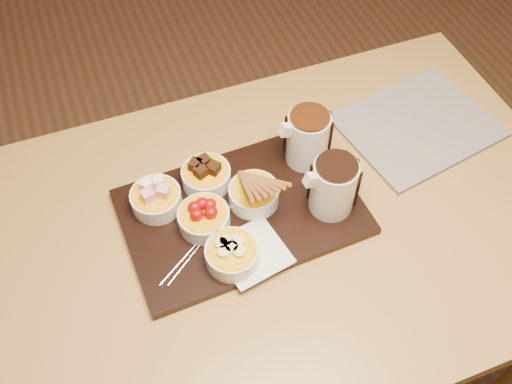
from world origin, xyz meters
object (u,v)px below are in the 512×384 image
object	(u,v)px
serving_board	(242,212)
pitcher_milk_chocolate	(308,139)
newspaper	(417,126)
bowl_strawberries	(204,219)
pitcher_dark_chocolate	(333,187)
dining_table	(286,244)

from	to	relation	value
serving_board	pitcher_milk_chocolate	xyz separation A→B (m)	(0.17, 0.08, 0.07)
serving_board	newspaper	size ratio (longest dim) A/B	1.43
serving_board	bowl_strawberries	bearing A→B (deg)	-176.42
bowl_strawberries	pitcher_dark_chocolate	world-z (taller)	pitcher_dark_chocolate
bowl_strawberries	serving_board	bearing A→B (deg)	5.96
serving_board	newspaper	world-z (taller)	serving_board
bowl_strawberries	pitcher_dark_chocolate	size ratio (longest dim) A/B	0.84
newspaper	dining_table	bearing A→B (deg)	-171.02
dining_table	serving_board	size ratio (longest dim) A/B	2.61
serving_board	pitcher_dark_chocolate	distance (m)	0.19
dining_table	serving_board	world-z (taller)	serving_board
bowl_strawberries	dining_table	bearing A→B (deg)	-11.68
bowl_strawberries	pitcher_dark_chocolate	xyz separation A→B (m)	(0.25, -0.04, 0.04)
dining_table	bowl_strawberries	distance (m)	0.21
dining_table	pitcher_dark_chocolate	bearing A→B (deg)	-7.51
pitcher_dark_chocolate	newspaper	xyz separation A→B (m)	(0.28, 0.14, -0.07)
bowl_strawberries	pitcher_milk_chocolate	bearing A→B (deg)	18.77
dining_table	bowl_strawberries	xyz separation A→B (m)	(-0.16, 0.03, 0.14)
bowl_strawberries	newspaper	size ratio (longest dim) A/B	0.31
newspaper	bowl_strawberries	bearing A→B (deg)	179.95
bowl_strawberries	pitcher_dark_chocolate	bearing A→B (deg)	-10.27
dining_table	newspaper	bearing A→B (deg)	18.86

